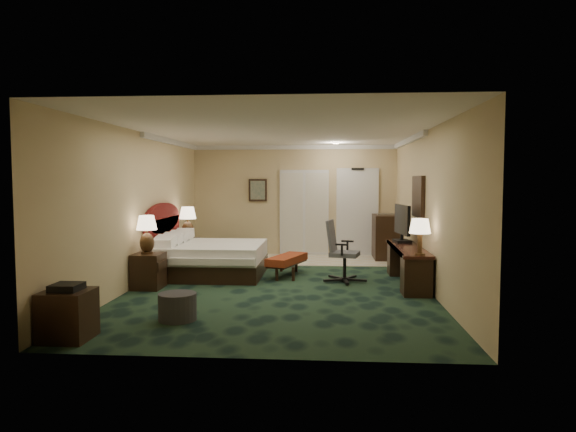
# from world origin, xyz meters

# --- Properties ---
(floor) EXTENTS (5.00, 7.50, 0.00)m
(floor) POSITION_xyz_m (0.00, 0.00, 0.00)
(floor) COLOR black
(floor) RESTS_ON ground
(ceiling) EXTENTS (5.00, 7.50, 0.00)m
(ceiling) POSITION_xyz_m (0.00, 0.00, 2.70)
(ceiling) COLOR white
(ceiling) RESTS_ON wall_back
(wall_back) EXTENTS (5.00, 0.00, 2.70)m
(wall_back) POSITION_xyz_m (0.00, 3.75, 1.35)
(wall_back) COLOR beige
(wall_back) RESTS_ON ground
(wall_front) EXTENTS (5.00, 0.00, 2.70)m
(wall_front) POSITION_xyz_m (0.00, -3.75, 1.35)
(wall_front) COLOR beige
(wall_front) RESTS_ON ground
(wall_left) EXTENTS (0.00, 7.50, 2.70)m
(wall_left) POSITION_xyz_m (-2.50, 0.00, 1.35)
(wall_left) COLOR beige
(wall_left) RESTS_ON ground
(wall_right) EXTENTS (0.00, 7.50, 2.70)m
(wall_right) POSITION_xyz_m (2.50, 0.00, 1.35)
(wall_right) COLOR beige
(wall_right) RESTS_ON ground
(crown_molding) EXTENTS (5.00, 7.50, 0.10)m
(crown_molding) POSITION_xyz_m (0.00, 0.00, 2.65)
(crown_molding) COLOR silver
(crown_molding) RESTS_ON wall_back
(tile_patch) EXTENTS (3.20, 1.70, 0.01)m
(tile_patch) POSITION_xyz_m (0.90, 2.90, 0.01)
(tile_patch) COLOR beige
(tile_patch) RESTS_ON ground
(headboard) EXTENTS (0.12, 2.00, 1.40)m
(headboard) POSITION_xyz_m (-2.44, 1.00, 0.70)
(headboard) COLOR #520B0B
(headboard) RESTS_ON ground
(entry_door) EXTENTS (1.02, 0.06, 2.18)m
(entry_door) POSITION_xyz_m (1.55, 3.72, 1.05)
(entry_door) COLOR silver
(entry_door) RESTS_ON ground
(closet_doors) EXTENTS (1.20, 0.06, 2.10)m
(closet_doors) POSITION_xyz_m (0.25, 3.71, 1.05)
(closet_doors) COLOR beige
(closet_doors) RESTS_ON ground
(wall_art) EXTENTS (0.45, 0.06, 0.55)m
(wall_art) POSITION_xyz_m (-0.90, 3.71, 1.60)
(wall_art) COLOR #426157
(wall_art) RESTS_ON wall_back
(wall_mirror) EXTENTS (0.05, 0.95, 0.75)m
(wall_mirror) POSITION_xyz_m (2.46, 0.60, 1.55)
(wall_mirror) COLOR white
(wall_mirror) RESTS_ON wall_right
(bed) EXTENTS (1.97, 1.82, 0.62)m
(bed) POSITION_xyz_m (-1.42, 0.83, 0.31)
(bed) COLOR white
(bed) RESTS_ON ground
(nightstand_near) EXTENTS (0.48, 0.55, 0.60)m
(nightstand_near) POSITION_xyz_m (-2.24, -0.42, 0.30)
(nightstand_near) COLOR black
(nightstand_near) RESTS_ON ground
(nightstand_far) EXTENTS (0.46, 0.52, 0.57)m
(nightstand_far) POSITION_xyz_m (-2.25, 2.09, 0.29)
(nightstand_far) COLOR black
(nightstand_far) RESTS_ON ground
(lamp_near) EXTENTS (0.42, 0.42, 0.65)m
(lamp_near) POSITION_xyz_m (-2.26, -0.43, 0.92)
(lamp_near) COLOR black
(lamp_near) RESTS_ON nightstand_near
(lamp_far) EXTENTS (0.43, 0.43, 0.70)m
(lamp_far) POSITION_xyz_m (-2.23, 2.07, 0.92)
(lamp_far) COLOR black
(lamp_far) RESTS_ON nightstand_far
(bed_bench) EXTENTS (0.77, 1.23, 0.39)m
(bed_bench) POSITION_xyz_m (0.04, 0.87, 0.20)
(bed_bench) COLOR maroon
(bed_bench) RESTS_ON ground
(ottoman) EXTENTS (0.66, 0.66, 0.36)m
(ottoman) POSITION_xyz_m (-1.17, -2.36, 0.18)
(ottoman) COLOR #2F2E34
(ottoman) RESTS_ON ground
(side_table) EXTENTS (0.53, 0.53, 0.58)m
(side_table) POSITION_xyz_m (-2.20, -3.26, 0.29)
(side_table) COLOR black
(side_table) RESTS_ON ground
(desk) EXTENTS (0.50, 2.30, 0.66)m
(desk) POSITION_xyz_m (2.23, 0.27, 0.33)
(desk) COLOR black
(desk) RESTS_ON ground
(tv) EXTENTS (0.18, 0.92, 0.72)m
(tv) POSITION_xyz_m (2.23, 0.93, 1.02)
(tv) COLOR black
(tv) RESTS_ON desk
(desk_lamp) EXTENTS (0.39, 0.39, 0.59)m
(desk_lamp) POSITION_xyz_m (2.26, -0.74, 0.96)
(desk_lamp) COLOR black
(desk_lamp) RESTS_ON desk
(desk_chair) EXTENTS (0.77, 0.74, 1.12)m
(desk_chair) POSITION_xyz_m (1.12, 0.37, 0.56)
(desk_chair) COLOR #48484E
(desk_chair) RESTS_ON ground
(minibar) EXTENTS (0.54, 0.98, 1.03)m
(minibar) POSITION_xyz_m (2.18, 3.20, 0.52)
(minibar) COLOR black
(minibar) RESTS_ON ground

